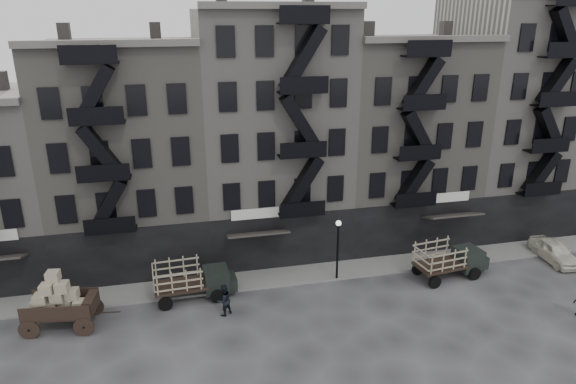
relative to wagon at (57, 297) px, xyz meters
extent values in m
plane|color=#38383A|center=(13.85, -0.99, -1.95)|extent=(140.00, 140.00, 0.00)
cube|color=slate|center=(13.85, 2.76, -1.88)|extent=(55.00, 2.50, 0.15)
cube|color=slate|center=(3.85, 9.01, 5.55)|extent=(10.00, 10.00, 15.00)
cube|color=black|center=(3.85, 4.06, 0.05)|extent=(10.00, 0.35, 4.00)
cube|color=#595651|center=(3.85, 3.86, 13.25)|extent=(10.00, 0.50, 0.40)
cube|color=#4C4744|center=(0.85, 9.01, 13.65)|extent=(0.70, 0.70, 1.20)
cube|color=#4C4744|center=(6.35, 9.01, 13.65)|extent=(0.70, 0.70, 1.20)
cube|color=gray|center=(13.85, 9.01, 6.55)|extent=(10.00, 10.00, 17.00)
cube|color=black|center=(13.85, 4.06, 0.05)|extent=(10.00, 0.35, 4.00)
cube|color=#595651|center=(13.85, 3.86, 15.25)|extent=(10.00, 0.50, 0.40)
cube|color=slate|center=(23.85, 9.01, 5.55)|extent=(10.00, 10.00, 15.00)
cube|color=black|center=(23.85, 4.06, 0.05)|extent=(10.00, 0.35, 4.00)
cube|color=#595651|center=(23.85, 3.86, 13.25)|extent=(10.00, 0.50, 0.40)
cube|color=#4C4744|center=(20.85, 9.01, 13.65)|extent=(0.70, 0.70, 1.20)
cube|color=#4C4744|center=(26.35, 9.01, 13.65)|extent=(0.70, 0.70, 1.20)
cube|color=gray|center=(33.85, 9.01, 7.05)|extent=(10.00, 10.00, 18.00)
cube|color=black|center=(33.85, 4.06, 0.05)|extent=(10.00, 0.35, 4.00)
cylinder|color=black|center=(16.85, 1.61, 0.05)|extent=(0.14, 0.14, 4.00)
sphere|color=silver|center=(16.85, 1.61, 2.15)|extent=(0.36, 0.36, 0.36)
cube|color=black|center=(0.12, 0.02, -0.92)|extent=(3.96, 2.46, 0.21)
cylinder|color=black|center=(-1.46, -0.81, -1.38)|extent=(1.14, 0.26, 1.14)
cylinder|color=black|center=(-1.18, 1.24, -1.38)|extent=(1.14, 0.26, 1.14)
cylinder|color=black|center=(1.41, -1.21, -1.38)|extent=(1.14, 0.26, 1.14)
cylinder|color=black|center=(1.69, 0.84, -1.38)|extent=(1.14, 0.26, 1.14)
cube|color=black|center=(1.76, -0.21, -0.50)|extent=(0.74, 1.71, 0.83)
cube|color=black|center=(6.76, 1.42, -0.96)|extent=(3.30, 2.06, 0.17)
cube|color=black|center=(8.92, 1.54, -0.87)|extent=(1.60, 1.78, 1.41)
cube|color=black|center=(9.76, 1.59, -1.15)|extent=(0.83, 1.45, 0.85)
cylinder|color=black|center=(8.88, 0.60, -1.53)|extent=(0.86, 0.25, 0.85)
cylinder|color=black|center=(8.77, 2.48, -1.53)|extent=(0.86, 0.25, 0.85)
cylinder|color=black|center=(5.77, 0.42, -1.53)|extent=(0.86, 0.25, 0.85)
cylinder|color=black|center=(5.67, 2.30, -1.53)|extent=(0.86, 0.25, 0.85)
cube|color=black|center=(23.59, 0.26, -0.95)|extent=(3.46, 2.32, 0.17)
cube|color=black|center=(25.76, 0.55, -0.86)|extent=(1.74, 1.90, 1.43)
cube|color=black|center=(26.61, 0.66, -1.14)|extent=(0.94, 1.52, 0.86)
cylinder|color=black|center=(25.79, -0.41, -1.52)|extent=(0.88, 0.32, 0.86)
cylinder|color=black|center=(25.54, 1.48, -1.52)|extent=(0.88, 0.32, 0.86)
cylinder|color=black|center=(22.68, -0.82, -1.52)|extent=(0.88, 0.32, 0.86)
cylinder|color=black|center=(22.42, 1.07, -1.52)|extent=(0.88, 0.32, 0.86)
imported|color=silver|center=(32.85, 0.82, -1.22)|extent=(1.92, 4.35, 1.46)
imported|color=black|center=(9.13, -0.82, -0.98)|extent=(1.19, 1.12, 1.95)
camera|label=1|loc=(6.95, -27.04, 15.05)|focal=32.00mm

